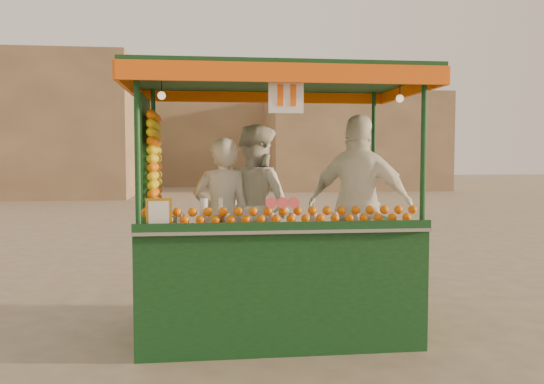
{
  "coord_description": "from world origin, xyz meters",
  "views": [
    {
      "loc": [
        -0.87,
        -5.73,
        1.75
      ],
      "look_at": [
        -0.2,
        -0.12,
        1.39
      ],
      "focal_mm": 37.02,
      "sensor_mm": 36.0,
      "label": 1
    }
  ],
  "objects": [
    {
      "name": "building_right",
      "position": [
        7.0,
        24.0,
        2.5
      ],
      "size": [
        9.0,
        6.0,
        5.0
      ],
      "primitive_type": "cube",
      "color": "#9C8459",
      "rests_on": "ground"
    },
    {
      "name": "building_left",
      "position": [
        -9.0,
        20.0,
        3.0
      ],
      "size": [
        10.0,
        6.0,
        6.0
      ],
      "primitive_type": "cube",
      "color": "#9C8459",
      "rests_on": "ground"
    },
    {
      "name": "vendor_left",
      "position": [
        -0.71,
        0.03,
        1.12
      ],
      "size": [
        0.64,
        0.46,
        1.64
      ],
      "rotation": [
        0.0,
        0.0,
        3.26
      ],
      "color": "white",
      "rests_on": "ground"
    },
    {
      "name": "building_center",
      "position": [
        -2.0,
        30.0,
        3.5
      ],
      "size": [
        14.0,
        7.0,
        7.0
      ],
      "primitive_type": "cube",
      "color": "#9C8459",
      "rests_on": "ground"
    },
    {
      "name": "juice_cart",
      "position": [
        -0.27,
        -0.35,
        0.83
      ],
      "size": [
        2.81,
        1.82,
        2.56
      ],
      "color": "#0D3316",
      "rests_on": "ground"
    },
    {
      "name": "vendor_right",
      "position": [
        0.68,
        -0.21,
        1.23
      ],
      "size": [
        1.18,
        0.96,
        1.87
      ],
      "rotation": [
        0.0,
        0.0,
        2.59
      ],
      "color": "white",
      "rests_on": "ground"
    },
    {
      "name": "ground",
      "position": [
        0.0,
        0.0,
        0.0
      ],
      "size": [
        90.0,
        90.0,
        0.0
      ],
      "primitive_type": "plane",
      "color": "#6B5B4C",
      "rests_on": "ground"
    },
    {
      "name": "vendor_middle",
      "position": [
        -0.33,
        0.33,
        1.19
      ],
      "size": [
        1.06,
        1.1,
        1.79
      ],
      "rotation": [
        0.0,
        0.0,
        2.2
      ],
      "color": "silver",
      "rests_on": "ground"
    }
  ]
}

